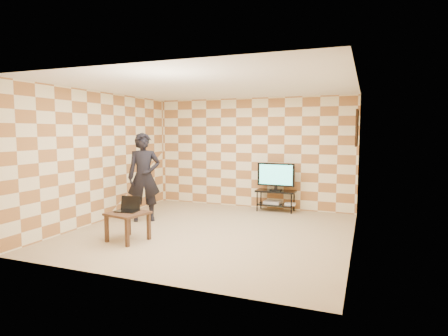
# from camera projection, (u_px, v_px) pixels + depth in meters

# --- Properties ---
(floor) EXTENTS (5.00, 5.00, 0.00)m
(floor) POSITION_uv_depth(u_px,v_px,m) (213.00, 231.00, 7.07)
(floor) COLOR tan
(floor) RESTS_ON ground
(wall_back) EXTENTS (5.00, 0.02, 2.70)m
(wall_back) POSITION_uv_depth(u_px,v_px,m) (252.00, 153.00, 9.26)
(wall_back) COLOR #F3E5BA
(wall_back) RESTS_ON ground
(wall_front) EXTENTS (5.00, 0.02, 2.70)m
(wall_front) POSITION_uv_depth(u_px,v_px,m) (134.00, 175.00, 4.61)
(wall_front) COLOR #F3E5BA
(wall_front) RESTS_ON ground
(wall_left) EXTENTS (0.02, 5.00, 2.70)m
(wall_left) POSITION_uv_depth(u_px,v_px,m) (103.00, 157.00, 7.83)
(wall_left) COLOR #F3E5BA
(wall_left) RESTS_ON ground
(wall_right) EXTENTS (0.02, 5.00, 2.70)m
(wall_right) POSITION_uv_depth(u_px,v_px,m) (355.00, 164.00, 6.04)
(wall_right) COLOR #F3E5BA
(wall_right) RESTS_ON ground
(ceiling) EXTENTS (5.00, 5.00, 0.02)m
(ceiling) POSITION_uv_depth(u_px,v_px,m) (212.00, 86.00, 6.80)
(ceiling) COLOR white
(ceiling) RESTS_ON wall_back
(wall_art) EXTENTS (0.04, 0.72, 0.72)m
(wall_art) POSITION_uv_depth(u_px,v_px,m) (357.00, 128.00, 7.43)
(wall_art) COLOR black
(wall_art) RESTS_ON wall_right
(tv_stand) EXTENTS (0.92, 0.41, 0.50)m
(tv_stand) POSITION_uv_depth(u_px,v_px,m) (276.00, 196.00, 8.82)
(tv_stand) COLOR black
(tv_stand) RESTS_ON floor
(tv) EXTENTS (0.89, 0.18, 0.64)m
(tv) POSITION_uv_depth(u_px,v_px,m) (276.00, 175.00, 8.77)
(tv) COLOR black
(tv) RESTS_ON tv_stand
(dvd_player) EXTENTS (0.42, 0.32, 0.06)m
(dvd_player) POSITION_uv_depth(u_px,v_px,m) (273.00, 202.00, 8.89)
(dvd_player) COLOR #B2B2B4
(dvd_player) RESTS_ON tv_stand
(game_console) EXTENTS (0.24, 0.18, 0.05)m
(game_console) POSITION_uv_depth(u_px,v_px,m) (290.00, 204.00, 8.70)
(game_console) COLOR silver
(game_console) RESTS_ON tv_stand
(side_table) EXTENTS (0.70, 0.70, 0.50)m
(side_table) POSITION_uv_depth(u_px,v_px,m) (128.00, 217.00, 6.42)
(side_table) COLOR #361D12
(side_table) RESTS_ON floor
(laptop) EXTENTS (0.40, 0.33, 0.25)m
(laptop) POSITION_uv_depth(u_px,v_px,m) (128.00, 208.00, 6.52)
(laptop) COLOR black
(laptop) RESTS_ON side_table
(person) EXTENTS (0.81, 0.75, 1.85)m
(person) POSITION_uv_depth(u_px,v_px,m) (144.00, 177.00, 7.85)
(person) COLOR black
(person) RESTS_ON floor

